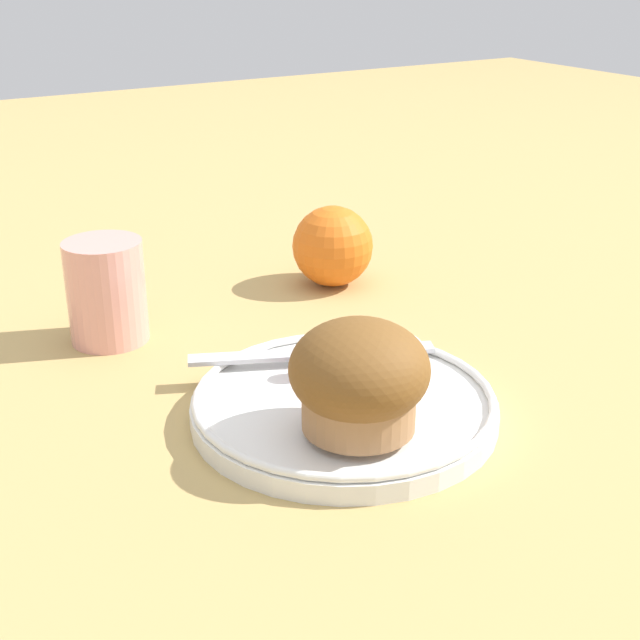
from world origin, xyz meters
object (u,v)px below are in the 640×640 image
Objects in this scene: muffin at (359,378)px; butter_knife at (312,354)px; orange_fruit at (333,246)px; juice_glass at (106,291)px.

butter_knife is (0.03, 0.11, -0.03)m from muffin.
orange_fruit is (0.12, 0.17, 0.02)m from butter_knife.
muffin is 1.04× the size of juice_glass.
juice_glass is (-0.11, 0.15, 0.02)m from butter_knife.
juice_glass is (-0.08, 0.26, -0.01)m from muffin.
muffin is 0.31m from orange_fruit.
orange_fruit is (0.15, 0.27, -0.02)m from muffin.
muffin is 0.11m from butter_knife.
juice_glass is (-0.23, -0.01, 0.00)m from orange_fruit.
muffin reaches higher than orange_fruit.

